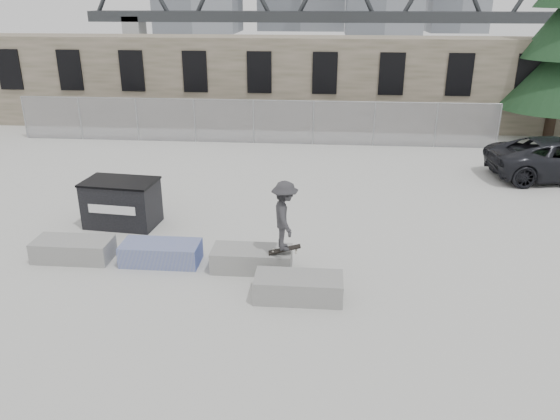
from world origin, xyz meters
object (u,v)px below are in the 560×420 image
object	(u,v)px
planter_center_right	(252,258)
planter_offset	(299,286)
planter_center_left	(161,252)
dumpster	(122,203)
planter_far_left	(73,249)
skateboarder	(285,216)

from	to	relation	value
planter_center_right	planter_offset	distance (m)	1.82
planter_center_left	dumpster	world-z (taller)	dumpster
planter_far_left	planter_center_right	size ratio (longest dim) A/B	1.00
planter_center_right	skateboarder	distance (m)	1.52
planter_offset	dumpster	xyz separation A→B (m)	(-5.49, 3.82, 0.40)
planter_center_left	dumpster	bearing A→B (deg)	128.27
planter_far_left	planter_offset	size ratio (longest dim) A/B	1.00
planter_far_left	skateboarder	bearing A→B (deg)	-3.36
dumpster	skateboarder	distance (m)	5.81
planter_far_left	planter_offset	world-z (taller)	same
planter_far_left	skateboarder	distance (m)	5.71
planter_far_left	planter_center_right	xyz separation A→B (m)	(4.72, -0.14, 0.00)
planter_center_left	skateboarder	bearing A→B (deg)	-5.76
planter_center_left	planter_offset	distance (m)	3.91
planter_offset	planter_center_right	bearing A→B (deg)	133.36
dumpster	planter_center_left	bearing A→B (deg)	-46.01
planter_center_left	planter_offset	size ratio (longest dim) A/B	1.00
planter_center_left	dumpster	distance (m)	3.03
planter_center_right	dumpster	bearing A→B (deg)	149.51
planter_far_left	dumpster	world-z (taller)	dumpster
planter_center_right	skateboarder	bearing A→B (deg)	-12.54
planter_center_right	planter_offset	xyz separation A→B (m)	(1.25, -1.33, 0.00)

